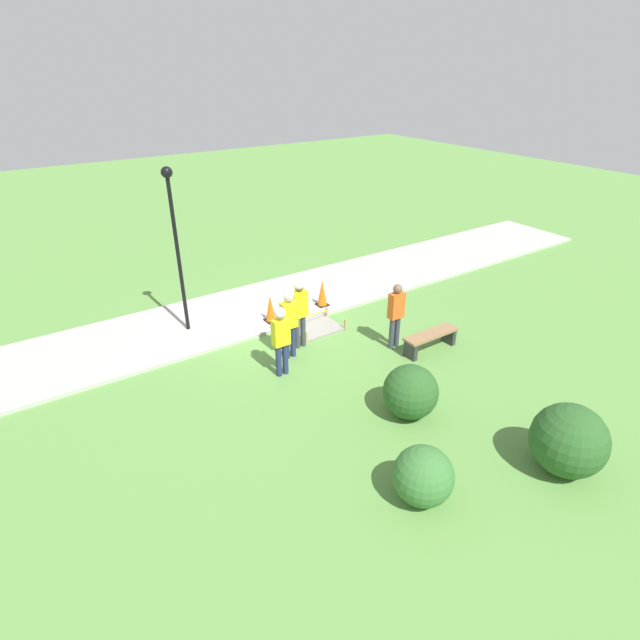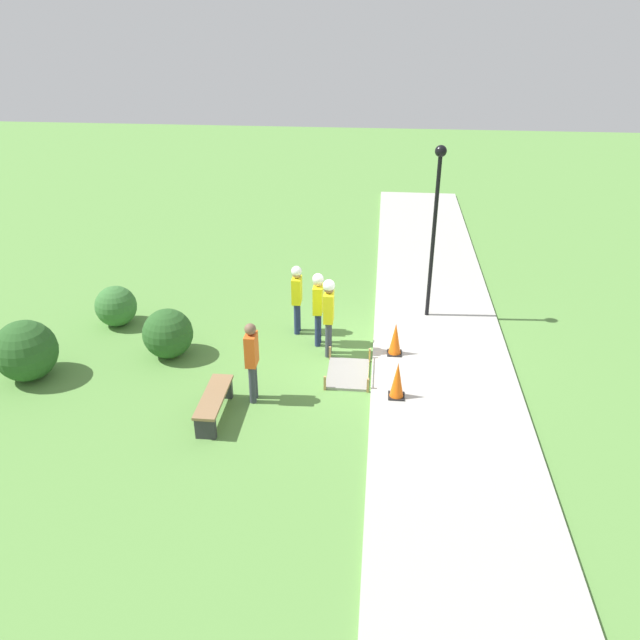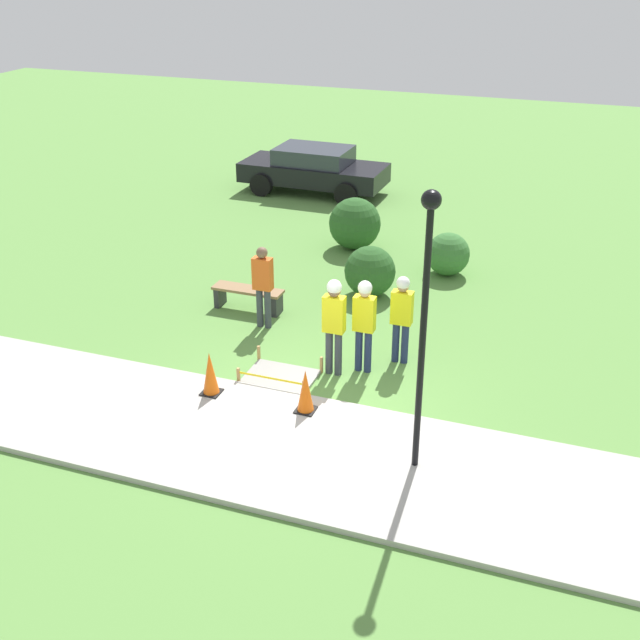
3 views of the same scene
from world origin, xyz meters
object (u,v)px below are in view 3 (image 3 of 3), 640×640
at_px(worker_trainee, 334,318).
at_px(traffic_cone_far_patch, 305,391).
at_px(worker_supervisor, 364,318).
at_px(bystander_in_orange_shirt, 263,282).
at_px(park_bench, 248,295).
at_px(worker_assistant, 402,312).
at_px(traffic_cone_near_patch, 210,373).
at_px(parked_car_black, 314,169).
at_px(lamppost_near, 425,298).

bearing_deg(worker_trainee, traffic_cone_far_patch, -89.00).
xyz_separation_m(traffic_cone_far_patch, worker_supervisor, (0.46, 1.84, 0.62)).
distance_m(worker_supervisor, bystander_in_orange_shirt, 2.74).
bearing_deg(park_bench, worker_assistant, -17.27).
xyz_separation_m(traffic_cone_near_patch, parked_car_black, (-2.65, 12.35, 0.27)).
height_order(traffic_cone_near_patch, worker_assistant, worker_assistant).
bearing_deg(worker_supervisor, worker_assistant, 45.88).
bearing_deg(park_bench, traffic_cone_far_patch, -52.82).
height_order(park_bench, parked_car_black, parked_car_black).
relative_size(lamppost_near, parked_car_black, 0.96).
height_order(worker_assistant, lamppost_near, lamppost_near).
bearing_deg(park_bench, parked_car_black, 101.10).
xyz_separation_m(worker_assistant, lamppost_near, (1.11, -3.28, 1.86)).
distance_m(worker_trainee, bystander_in_orange_shirt, 2.46).
bearing_deg(traffic_cone_far_patch, park_bench, 127.18).
distance_m(worker_assistant, bystander_in_orange_shirt, 3.12).
bearing_deg(worker_assistant, worker_trainee, -140.16).
bearing_deg(traffic_cone_near_patch, lamppost_near, -11.88).
distance_m(traffic_cone_near_patch, lamppost_near, 4.69).
relative_size(worker_trainee, parked_car_black, 0.42).
bearing_deg(parked_car_black, traffic_cone_near_patch, -77.05).
bearing_deg(parked_car_black, park_bench, -78.04).
distance_m(worker_supervisor, worker_trainee, 0.57).
xyz_separation_m(traffic_cone_near_patch, worker_supervisor, (2.25, 1.87, 0.61)).
bearing_deg(bystander_in_orange_shirt, worker_assistant, -9.31).
bearing_deg(worker_trainee, lamppost_near, -47.98).
relative_size(worker_supervisor, worker_trainee, 0.97).
distance_m(traffic_cone_far_patch, worker_supervisor, 2.00).
bearing_deg(traffic_cone_far_patch, worker_trainee, 91.00).
bearing_deg(traffic_cone_far_patch, traffic_cone_near_patch, -179.05).
height_order(traffic_cone_near_patch, worker_supervisor, worker_supervisor).
relative_size(worker_assistant, lamppost_near, 0.41).
distance_m(worker_assistant, lamppost_near, 3.93).
xyz_separation_m(park_bench, worker_trainee, (2.69, -2.04, 0.82)).
xyz_separation_m(traffic_cone_near_patch, worker_trainee, (1.76, 1.58, 0.66)).
relative_size(park_bench, worker_assistant, 0.88).
height_order(bystander_in_orange_shirt, lamppost_near, lamppost_near).
xyz_separation_m(traffic_cone_far_patch, bystander_in_orange_shirt, (-2.05, 2.93, 0.53)).
relative_size(worker_trainee, lamppost_near, 0.44).
distance_m(traffic_cone_near_patch, traffic_cone_far_patch, 1.79).
relative_size(worker_supervisor, bystander_in_orange_shirt, 1.04).
height_order(worker_supervisor, worker_trainee, worker_trainee).
relative_size(traffic_cone_far_patch, parked_car_black, 0.17).
relative_size(worker_assistant, bystander_in_orange_shirt, 1.00).
distance_m(park_bench, lamppost_near, 7.07).
relative_size(traffic_cone_far_patch, bystander_in_orange_shirt, 0.44).
distance_m(worker_trainee, parked_car_black, 11.65).
distance_m(worker_assistant, parked_car_black, 11.31).
height_order(park_bench, bystander_in_orange_shirt, bystander_in_orange_shirt).
bearing_deg(bystander_in_orange_shirt, traffic_cone_near_patch, -84.87).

